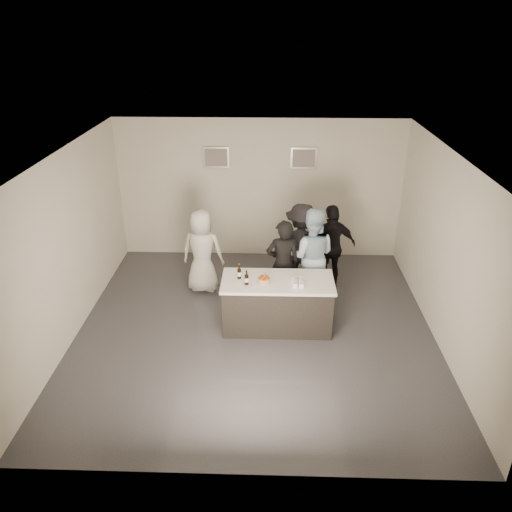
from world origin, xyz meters
The scene contains 19 objects.
floor centered at (0.00, 0.00, 0.00)m, with size 6.00×6.00×0.00m, color #3D3D42.
ceiling centered at (0.00, 0.00, 3.00)m, with size 6.00×6.00×0.00m, color white.
wall_back centered at (0.00, 3.00, 1.50)m, with size 6.00×0.04×3.00m, color beige.
wall_front centered at (0.00, -3.00, 1.50)m, with size 6.00×0.04×3.00m, color beige.
wall_left centered at (-3.00, 0.00, 1.50)m, with size 0.04×6.00×3.00m, color beige.
wall_right centered at (3.00, 0.00, 1.50)m, with size 0.04×6.00×3.00m, color beige.
picture_left centered at (-0.90, 2.97, 2.20)m, with size 0.54×0.04×0.44m, color #B2B2B7.
picture_right centered at (0.90, 2.97, 2.20)m, with size 0.54×0.04×0.44m, color #B2B2B7.
bar_counter centered at (0.37, 0.11, 0.45)m, with size 1.86×0.86×0.90m, color white.
cake centered at (0.15, 0.03, 0.94)m, with size 0.20×0.20×0.07m, color orange.
beer_bottle_a centered at (-0.27, 0.16, 1.03)m, with size 0.07×0.07×0.26m, color black.
beer_bottle_b centered at (-0.13, -0.05, 1.03)m, with size 0.07×0.07×0.26m, color black.
tumbler_cluster centered at (0.70, -0.01, 0.94)m, with size 0.19×0.30×0.08m, color gold.
candles centered at (0.05, -0.15, 0.90)m, with size 0.24×0.08×0.01m, color pink.
person_main_black centered at (0.47, 0.82, 0.84)m, with size 0.61×0.40×1.68m, color black.
person_main_blue centered at (0.99, 1.04, 0.91)m, with size 0.88×0.69×1.82m, color silver.
person_guest_left centered at (-1.05, 1.36, 0.82)m, with size 0.80×0.52×1.63m, color silver.
person_guest_right centered at (1.40, 1.55, 0.85)m, with size 0.99×0.41×1.70m, color black.
person_guest_back centered at (0.83, 1.57, 0.85)m, with size 1.10×0.63×1.70m, color black.
Camera 1 is at (0.25, -7.12, 4.86)m, focal length 35.00 mm.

